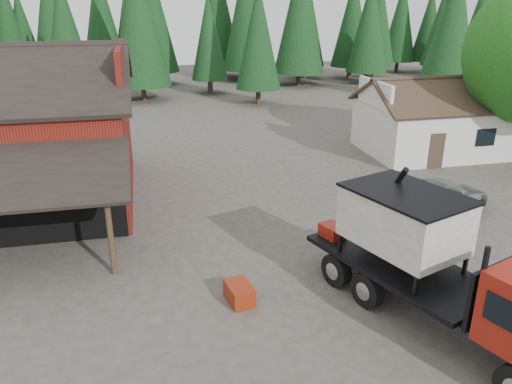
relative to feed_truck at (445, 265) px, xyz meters
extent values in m
plane|color=#453E36|center=(-3.69, 2.97, -1.96)|extent=(120.00, 120.00, 0.00)
cube|color=maroon|center=(-8.69, 12.97, 4.04)|extent=(0.25, 7.00, 2.00)
cylinder|color=#382619|center=(-9.29, 5.07, -0.56)|extent=(0.20, 0.20, 2.80)
cube|color=silver|center=(9.31, 15.97, -0.46)|extent=(8.00, 6.00, 3.00)
cube|color=#38281E|center=(9.31, 14.47, 1.79)|extent=(8.60, 3.42, 1.80)
cube|color=#38281E|center=(9.31, 17.47, 1.79)|extent=(8.60, 3.42, 1.80)
cube|color=silver|center=(5.31, 15.97, 1.79)|extent=(0.20, 4.20, 1.50)
cube|color=silver|center=(13.31, 15.97, 1.79)|extent=(0.20, 4.20, 1.50)
cube|color=#38281E|center=(7.81, 12.95, -0.96)|extent=(0.90, 0.06, 2.00)
cube|color=black|center=(10.81, 12.95, -0.36)|extent=(1.20, 0.06, 1.00)
sphere|color=#1A5212|center=(12.11, 13.77, 3.04)|extent=(4.40, 4.40, 4.40)
cylinder|color=#382619|center=(2.31, 32.97, -1.16)|extent=(0.44, 0.44, 1.60)
cone|color=black|center=(2.31, 32.97, 3.94)|extent=(3.96, 3.96, 9.00)
cylinder|color=#382619|center=(18.31, 28.97, -1.16)|extent=(0.44, 0.44, 1.60)
cone|color=black|center=(18.31, 28.97, 4.94)|extent=(4.84, 4.84, 11.00)
cylinder|color=#382619|center=(-7.69, 36.97, -1.16)|extent=(0.44, 0.44, 1.60)
cone|color=black|center=(-7.69, 36.97, 5.44)|extent=(5.28, 5.28, 12.00)
cylinder|color=black|center=(-1.62, 1.33, -1.40)|extent=(0.71, 1.17, 1.12)
cylinder|color=black|center=(0.39, 2.05, -1.40)|extent=(0.71, 1.17, 1.12)
cylinder|color=black|center=(-2.10, 2.67, -1.40)|extent=(0.71, 1.17, 1.12)
cylinder|color=black|center=(-0.09, 3.40, -1.40)|extent=(0.71, 1.17, 1.12)
cube|color=black|center=(-0.07, 0.16, -1.00)|extent=(4.01, 8.61, 0.41)
cylinder|color=black|center=(-0.39, -1.95, 0.68)|extent=(0.18, 0.18, 1.83)
cube|color=black|center=(0.54, -1.51, 0.07)|extent=(2.39, 0.96, 1.63)
cube|color=black|center=(-0.55, 1.50, -0.72)|extent=(4.44, 6.43, 0.16)
cube|color=silver|center=(-0.55, 1.50, 0.78)|extent=(3.34, 3.95, 1.63)
cone|color=silver|center=(-0.55, 1.50, -0.23)|extent=(2.86, 2.86, 0.71)
cube|color=black|center=(-0.55, 1.50, 1.62)|extent=(3.47, 4.08, 0.08)
cylinder|color=black|center=(-0.45, 3.05, 0.68)|extent=(0.37, 2.26, 3.10)
cube|color=maroon|center=(-1.95, 3.59, -0.44)|extent=(0.85, 0.97, 0.46)
imported|color=#9EA1A5|center=(4.31, 7.31, -1.21)|extent=(5.98, 4.30, 1.51)
cube|color=maroon|center=(-5.40, 2.43, -1.66)|extent=(0.88, 1.20, 0.60)
camera|label=1|loc=(-7.87, -10.72, 6.93)|focal=35.00mm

